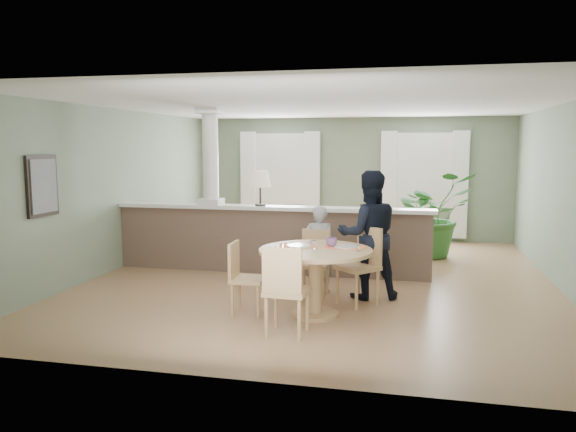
% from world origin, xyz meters
% --- Properties ---
extents(ground, '(8.00, 8.00, 0.00)m').
position_xyz_m(ground, '(0.00, 0.00, 0.00)').
color(ground, '#A57C57').
rests_on(ground, ground).
extents(room_shell, '(7.02, 8.02, 2.71)m').
position_xyz_m(room_shell, '(-0.03, 0.63, 1.81)').
color(room_shell, gray).
rests_on(room_shell, ground).
extents(pony_wall, '(5.32, 0.38, 2.70)m').
position_xyz_m(pony_wall, '(-0.99, 0.20, 0.71)').
color(pony_wall, brown).
rests_on(pony_wall, ground).
extents(sofa, '(2.85, 1.30, 0.81)m').
position_xyz_m(sofa, '(-1.10, 1.64, 0.40)').
color(sofa, '#8D6A4D').
rests_on(sofa, ground).
extents(houseplant, '(1.88, 1.82, 1.60)m').
position_xyz_m(houseplant, '(1.75, 2.20, 0.80)').
color(houseplant, '#2E6A2A').
rests_on(houseplant, ground).
extents(dining_table, '(1.38, 1.38, 0.95)m').
position_xyz_m(dining_table, '(0.25, -1.96, 0.67)').
color(dining_table, tan).
rests_on(dining_table, ground).
extents(chair_far_boy, '(0.42, 0.42, 0.92)m').
position_xyz_m(chair_far_boy, '(0.06, -1.01, 0.51)').
color(chair_far_boy, tan).
rests_on(chair_far_boy, ground).
extents(chair_far_man, '(0.65, 0.65, 1.02)m').
position_xyz_m(chair_far_man, '(0.75, -1.29, 0.56)').
color(chair_far_man, tan).
rests_on(chair_far_man, ground).
extents(chair_near, '(0.48, 0.48, 1.01)m').
position_xyz_m(chair_near, '(0.05, -2.79, 0.56)').
color(chair_near, tan).
rests_on(chair_near, ground).
extents(chair_side, '(0.42, 0.42, 0.90)m').
position_xyz_m(chair_side, '(-0.66, -2.06, 0.50)').
color(chair_side, tan).
rests_on(chair_side, ground).
extents(child_person, '(0.50, 0.37, 1.25)m').
position_xyz_m(child_person, '(0.09, -0.82, 0.62)').
color(child_person, gray).
rests_on(child_person, ground).
extents(man_person, '(1.00, 0.87, 1.75)m').
position_xyz_m(man_person, '(0.81, -0.98, 0.88)').
color(man_person, black).
rests_on(man_person, ground).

